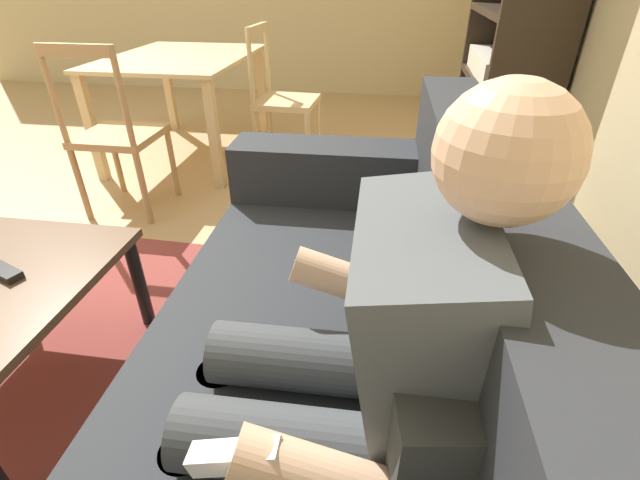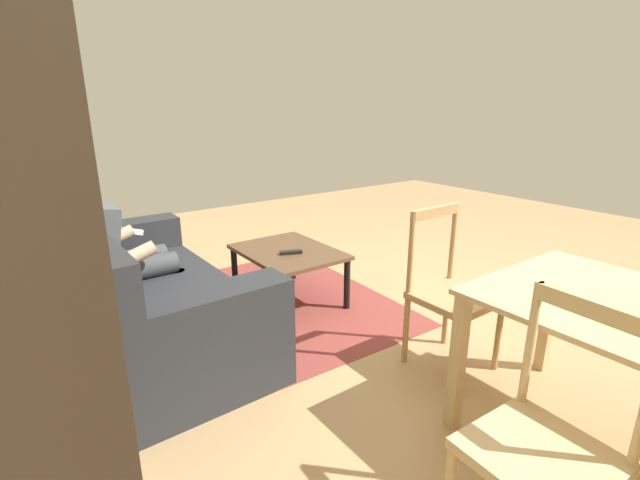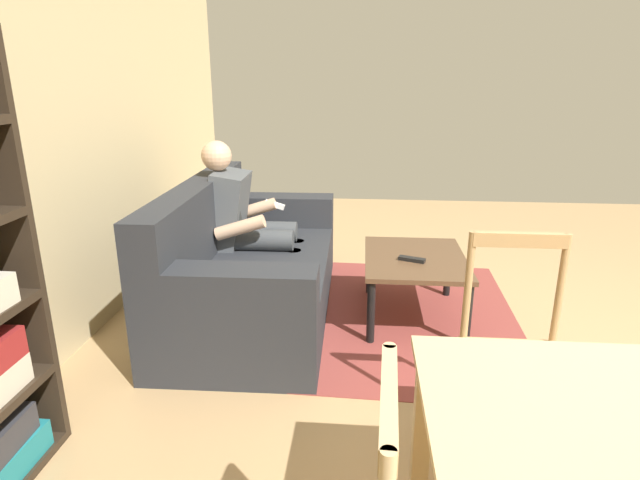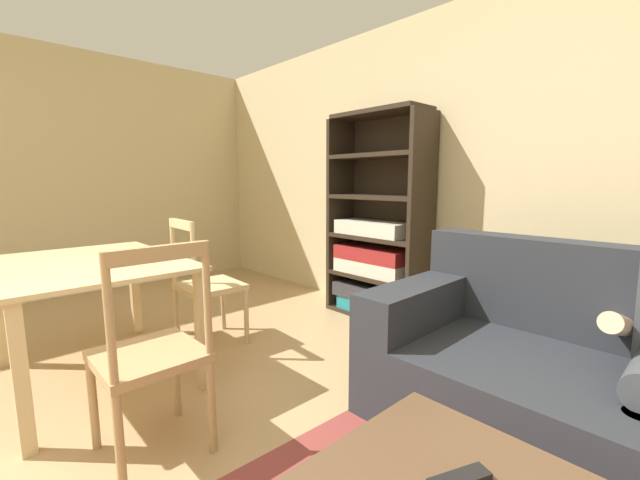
# 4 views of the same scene
# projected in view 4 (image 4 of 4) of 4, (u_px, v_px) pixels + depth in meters

# --- Properties ---
(wall_back) EXTENTS (7.04, 0.12, 2.54)m
(wall_back) POSITION_uv_depth(u_px,v_px,m) (491.00, 172.00, 2.92)
(wall_back) COLOR #D1BC8C
(wall_back) RESTS_ON ground_plane
(couch) EXTENTS (1.95, 1.00, 0.90)m
(couch) POSITION_uv_depth(u_px,v_px,m) (600.00, 385.00, 1.71)
(couch) COLOR #282B30
(couch) RESTS_ON ground_plane
(tv_remote) EXTENTS (0.11, 0.18, 0.02)m
(tv_remote) POSITION_uv_depth(u_px,v_px,m) (460.00, 480.00, 1.00)
(tv_remote) COLOR black
(tv_remote) RESTS_ON coffee_table
(bookshelf) EXTENTS (0.92, 0.36, 1.79)m
(bookshelf) POSITION_uv_depth(u_px,v_px,m) (377.00, 242.00, 3.47)
(bookshelf) COLOR #2D2319
(bookshelf) RESTS_ON ground_plane
(dining_table) EXTENTS (1.26, 0.94, 0.73)m
(dining_table) POSITION_uv_depth(u_px,v_px,m) (91.00, 278.00, 2.36)
(dining_table) COLOR #D1B27F
(dining_table) RESTS_ON ground_plane
(dining_chair_near_wall) EXTENTS (0.44, 0.44, 0.94)m
(dining_chair_near_wall) POSITION_uv_depth(u_px,v_px,m) (206.00, 285.00, 2.89)
(dining_chair_near_wall) COLOR #D1B27F
(dining_chair_near_wall) RESTS_ON ground_plane
(dining_chair_facing_couch) EXTENTS (0.42, 0.42, 0.96)m
(dining_chair_facing_couch) POSITION_uv_depth(u_px,v_px,m) (151.00, 356.00, 1.69)
(dining_chair_facing_couch) COLOR tan
(dining_chair_facing_couch) RESTS_ON ground_plane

